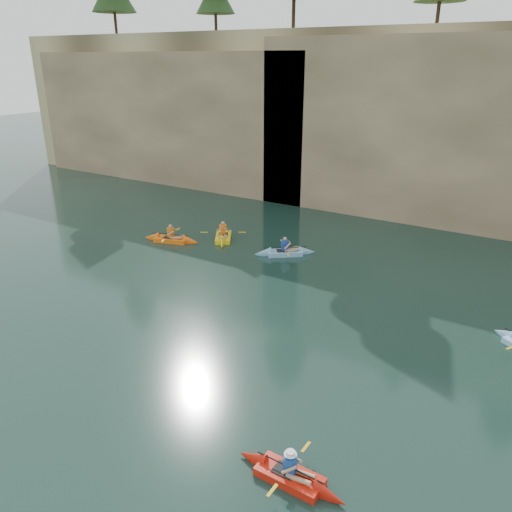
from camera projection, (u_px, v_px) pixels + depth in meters
The scene contains 10 objects.
ground at pixel (182, 416), 14.57m from camera, with size 160.00×160.00×0.00m, color black.
cliff at pixel (443, 113), 36.09m from camera, with size 70.00×16.00×12.00m, color tan.
cliff_slab_west at pixel (165, 117), 40.23m from camera, with size 26.00×2.40×10.56m, color tan.
cliff_slab_center at pixel (449, 131), 29.37m from camera, with size 24.00×2.40×11.40m, color tan.
sea_cave_west at pixel (181, 161), 39.96m from camera, with size 4.50×1.00×4.00m, color black.
sea_cave_center at pixel (345, 188), 33.30m from camera, with size 3.50×1.00×3.20m, color black.
main_kayaker at pixel (290, 475), 12.29m from camera, with size 3.04×2.08×1.12m.
kayaker_orange at pixel (171, 239), 28.28m from camera, with size 3.39×2.40×1.26m.
kayaker_yellow at pixel (223, 237), 28.62m from camera, with size 2.40×3.20×1.34m.
kayaker_ltblue_mid at pixel (285, 252), 26.38m from camera, with size 3.02×2.61×1.24m.
Camera 1 is at (8.02, -8.93, 9.74)m, focal length 35.00 mm.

